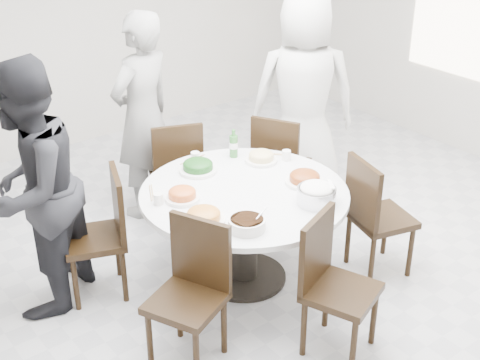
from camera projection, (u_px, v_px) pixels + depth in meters
floor at (263, 255)px, 5.38m from camera, size 6.00×6.00×0.01m
wall_back at (81, 13)px, 6.86m from camera, size 6.00×0.01×2.80m
dining_table at (244, 236)px, 4.94m from camera, size 1.50×1.50×0.75m
chair_ne at (282, 163)px, 5.82m from camera, size 0.57×0.57×0.95m
chair_n at (175, 169)px, 5.71m from camera, size 0.54×0.54×0.95m
chair_nw at (94, 236)px, 4.74m from camera, size 0.54×0.54×0.95m
chair_sw at (186, 299)px, 4.09m from camera, size 0.56×0.56×0.95m
chair_s at (342, 289)px, 4.18m from camera, size 0.54×0.54×0.95m
chair_se at (382, 216)px, 5.00m from camera, size 0.51×0.51×0.95m
diner_right at (304, 96)px, 5.93m from camera, size 1.12×1.04×1.91m
diner_middle at (143, 117)px, 5.65m from camera, size 0.75×0.60×1.80m
diner_left at (31, 190)px, 4.44m from camera, size 1.12×1.08×1.81m
dish_greens at (198, 167)px, 5.03m from camera, size 0.29×0.29×0.08m
dish_pale at (261, 158)px, 5.19m from camera, size 0.25×0.25×0.07m
dish_orange at (182, 196)px, 4.64m from camera, size 0.25×0.25×0.07m
dish_redbrown at (305, 179)px, 4.86m from camera, size 0.28×0.28×0.07m
dish_tofu at (204, 217)px, 4.37m from camera, size 0.29×0.29×0.07m
rice_bowl at (316, 196)px, 4.58m from camera, size 0.27×0.27×0.12m
soup_bowl at (247, 224)px, 4.29m from camera, size 0.24×0.24×0.08m
beverage_bottle at (234, 143)px, 5.24m from camera, size 0.07×0.07×0.23m
tea_cups at (195, 159)px, 5.15m from camera, size 0.07×0.07×0.08m
chopsticks at (193, 159)px, 5.23m from camera, size 0.24×0.04×0.01m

